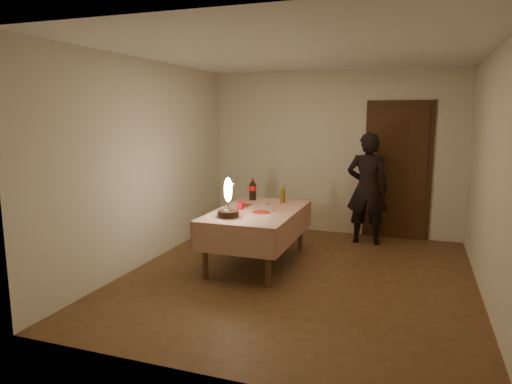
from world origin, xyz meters
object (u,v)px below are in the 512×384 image
(birthday_cake, at_px, (228,207))
(red_plate, at_px, (261,212))
(cola_bottle, at_px, (253,189))
(dining_table, at_px, (257,217))
(red_cup, at_px, (240,205))
(photographer, at_px, (367,188))
(amber_bottle_right, at_px, (283,195))
(clear_cup, at_px, (268,207))

(birthday_cake, height_order, red_plate, birthday_cake)
(birthday_cake, xyz_separation_m, cola_bottle, (-0.11, 1.15, 0.02))
(red_plate, bearing_deg, dining_table, 127.76)
(birthday_cake, height_order, red_cup, birthday_cake)
(photographer, bearing_deg, dining_table, -130.33)
(red_cup, relative_size, photographer, 0.06)
(birthday_cake, xyz_separation_m, photographer, (1.41, 1.95, -0.01))
(dining_table, height_order, red_plate, red_plate)
(dining_table, xyz_separation_m, birthday_cake, (-0.19, -0.51, 0.23))
(birthday_cake, distance_m, red_plate, 0.49)
(cola_bottle, bearing_deg, red_plate, -62.91)
(amber_bottle_right, height_order, photographer, photographer)
(red_cup, distance_m, clear_cup, 0.37)
(dining_table, height_order, amber_bottle_right, amber_bottle_right)
(dining_table, xyz_separation_m, clear_cup, (0.15, -0.01, 0.14))
(clear_cup, relative_size, photographer, 0.05)
(red_plate, bearing_deg, red_cup, 162.83)
(red_cup, relative_size, clear_cup, 1.11)
(amber_bottle_right, bearing_deg, cola_bottle, 169.80)
(cola_bottle, distance_m, amber_bottle_right, 0.48)
(dining_table, relative_size, cola_bottle, 5.42)
(amber_bottle_right, bearing_deg, birthday_cake, -108.97)
(red_plate, bearing_deg, clear_cup, 64.59)
(birthday_cake, relative_size, photographer, 0.29)
(red_plate, xyz_separation_m, cola_bottle, (-0.39, 0.77, 0.15))
(clear_cup, bearing_deg, birthday_cake, -124.60)
(red_plate, distance_m, photographer, 1.94)
(clear_cup, bearing_deg, dining_table, 175.16)
(dining_table, bearing_deg, clear_cup, -4.84)
(amber_bottle_right, bearing_deg, dining_table, -107.80)
(red_plate, height_order, clear_cup, clear_cup)
(dining_table, height_order, clear_cup, clear_cup)
(birthday_cake, bearing_deg, red_plate, 52.94)
(birthday_cake, bearing_deg, photographer, 54.11)
(clear_cup, bearing_deg, amber_bottle_right, 87.63)
(birthday_cake, bearing_deg, clear_cup, 55.40)
(red_plate, distance_m, clear_cup, 0.13)
(birthday_cake, height_order, photographer, photographer)
(photographer, bearing_deg, red_cup, -134.43)
(dining_table, bearing_deg, cola_bottle, 114.63)
(birthday_cake, relative_size, amber_bottle_right, 1.87)
(dining_table, height_order, cola_bottle, cola_bottle)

